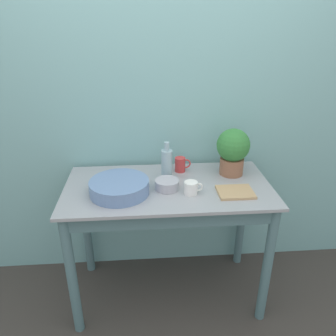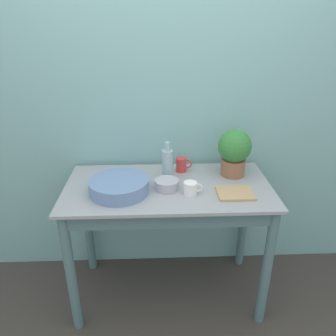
{
  "view_description": "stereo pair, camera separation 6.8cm",
  "coord_description": "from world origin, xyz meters",
  "views": [
    {
      "loc": [
        -0.14,
        -1.47,
        1.82
      ],
      "look_at": [
        0.0,
        0.33,
        0.99
      ],
      "focal_mm": 35.0,
      "sensor_mm": 36.0,
      "label": 1
    },
    {
      "loc": [
        -0.07,
        -1.47,
        1.82
      ],
      "look_at": [
        0.0,
        0.33,
        0.99
      ],
      "focal_mm": 35.0,
      "sensor_mm": 36.0,
      "label": 2
    }
  ],
  "objects": [
    {
      "name": "ground_plane",
      "position": [
        0.0,
        0.0,
        0.0
      ],
      "size": [
        12.0,
        12.0,
        0.0
      ],
      "primitive_type": "plane",
      "color": "#3D3833"
    },
    {
      "name": "wall_back",
      "position": [
        0.0,
        0.71,
        1.2
      ],
      "size": [
        6.0,
        0.05,
        2.4
      ],
      "color": "#7AB2B2",
      "rests_on": "ground_plane"
    },
    {
      "name": "counter_table",
      "position": [
        0.0,
        0.3,
        0.69
      ],
      "size": [
        1.28,
        0.65,
        0.87
      ],
      "color": "slate",
      "rests_on": "ground_plane"
    },
    {
      "name": "potted_plant",
      "position": [
        0.43,
        0.47,
        1.04
      ],
      "size": [
        0.21,
        0.21,
        0.31
      ],
      "color": "#8C5B42",
      "rests_on": "counter_table"
    },
    {
      "name": "bowl_wash_large",
      "position": [
        -0.29,
        0.25,
        0.91
      ],
      "size": [
        0.35,
        0.35,
        0.08
      ],
      "color": "#6684B2",
      "rests_on": "counter_table"
    },
    {
      "name": "bottle_tall",
      "position": [
        -0.0,
        0.43,
        0.97
      ],
      "size": [
        0.07,
        0.07,
        0.25
      ],
      "color": "#93B2BC",
      "rests_on": "counter_table"
    },
    {
      "name": "mug_red",
      "position": [
        0.1,
        0.53,
        0.92
      ],
      "size": [
        0.11,
        0.07,
        0.1
      ],
      "color": "#C63838",
      "rests_on": "counter_table"
    },
    {
      "name": "mug_white",
      "position": [
        0.13,
        0.21,
        0.91
      ],
      "size": [
        0.11,
        0.08,
        0.08
      ],
      "color": "white",
      "rests_on": "counter_table"
    },
    {
      "name": "bowl_small_steel",
      "position": [
        -0.01,
        0.28,
        0.9
      ],
      "size": [
        0.15,
        0.15,
        0.06
      ],
      "color": "#A8A8B2",
      "rests_on": "counter_table"
    },
    {
      "name": "tray_board",
      "position": [
        0.39,
        0.2,
        0.88
      ],
      "size": [
        0.21,
        0.17,
        0.02
      ],
      "color": "tan",
      "rests_on": "counter_table"
    }
  ]
}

